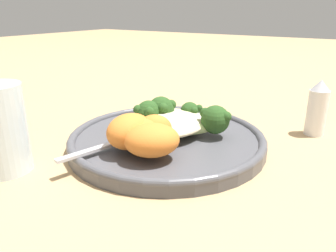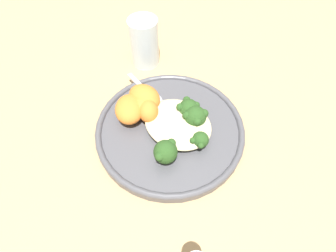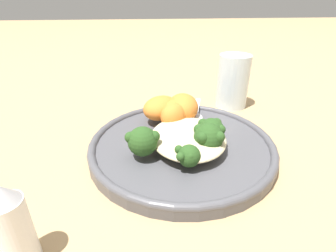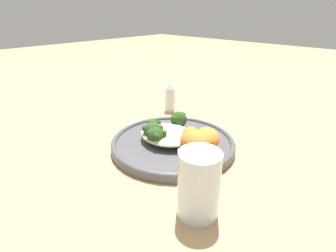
% 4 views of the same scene
% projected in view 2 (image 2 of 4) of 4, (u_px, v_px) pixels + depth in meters
% --- Properties ---
extents(ground_plane, '(4.00, 4.00, 0.00)m').
position_uv_depth(ground_plane, '(175.00, 136.00, 0.51)').
color(ground_plane, tan).
extents(plate, '(0.28, 0.28, 0.02)m').
position_uv_depth(plate, '(169.00, 131.00, 0.50)').
color(plate, '#4C4C51').
rests_on(plate, ground_plane).
extents(quinoa_mound, '(0.13, 0.11, 0.02)m').
position_uv_depth(quinoa_mound, '(180.00, 124.00, 0.48)').
color(quinoa_mound, beige).
rests_on(quinoa_mound, plate).
extents(broccoli_stalk_0, '(0.09, 0.09, 0.04)m').
position_uv_depth(broccoli_stalk_0, '(165.00, 147.00, 0.44)').
color(broccoli_stalk_0, '#ADC675').
rests_on(broccoli_stalk_0, plate).
extents(broccoli_stalk_1, '(0.12, 0.03, 0.03)m').
position_uv_depth(broccoli_stalk_1, '(190.00, 137.00, 0.46)').
color(broccoli_stalk_1, '#ADC675').
rests_on(broccoli_stalk_1, plate).
extents(broccoli_stalk_2, '(0.08, 0.07, 0.04)m').
position_uv_depth(broccoli_stalk_2, '(192.00, 117.00, 0.48)').
color(broccoli_stalk_2, '#ADC675').
rests_on(broccoli_stalk_2, plate).
extents(broccoli_stalk_3, '(0.06, 0.08, 0.04)m').
position_uv_depth(broccoli_stalk_3, '(184.00, 111.00, 0.49)').
color(broccoli_stalk_3, '#ADC675').
rests_on(broccoli_stalk_3, plate).
extents(sweet_potato_chunk_0, '(0.06, 0.06, 0.04)m').
position_uv_depth(sweet_potato_chunk_0, '(148.00, 111.00, 0.49)').
color(sweet_potato_chunk_0, orange).
rests_on(sweet_potato_chunk_0, plate).
extents(sweet_potato_chunk_1, '(0.07, 0.07, 0.04)m').
position_uv_depth(sweet_potato_chunk_1, '(145.00, 102.00, 0.50)').
color(sweet_potato_chunk_1, orange).
rests_on(sweet_potato_chunk_1, plate).
extents(sweet_potato_chunk_2, '(0.08, 0.09, 0.04)m').
position_uv_depth(sweet_potato_chunk_2, '(129.00, 109.00, 0.49)').
color(sweet_potato_chunk_2, orange).
rests_on(sweet_potato_chunk_2, plate).
extents(sweet_potato_chunk_3, '(0.07, 0.05, 0.04)m').
position_uv_depth(sweet_potato_chunk_3, '(144.00, 97.00, 0.50)').
color(sweet_potato_chunk_3, orange).
rests_on(sweet_potato_chunk_3, plate).
extents(spoon, '(0.12, 0.05, 0.01)m').
position_uv_depth(spoon, '(151.00, 96.00, 0.53)').
color(spoon, silver).
rests_on(spoon, plate).
extents(water_glass, '(0.06, 0.06, 0.11)m').
position_uv_depth(water_glass, '(144.00, 42.00, 0.59)').
color(water_glass, silver).
rests_on(water_glass, ground_plane).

